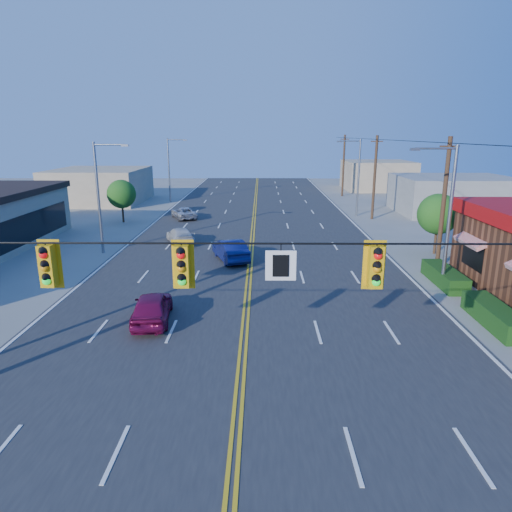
{
  "coord_description": "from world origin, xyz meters",
  "views": [
    {
      "loc": [
        0.71,
        -10.64,
        8.55
      ],
      "look_at": [
        0.46,
        12.96,
        2.2
      ],
      "focal_mm": 32.0,
      "sensor_mm": 36.0,
      "label": 1
    }
  ],
  "objects_px": {
    "signal_span": "(227,287)",
    "car_silver": "(184,213)",
    "car_blue": "(230,251)",
    "car_magenta": "(152,308)",
    "car_white": "(180,236)"
  },
  "relations": [
    {
      "from": "signal_span",
      "to": "car_silver",
      "type": "relative_size",
      "value": 5.7
    },
    {
      "from": "car_blue",
      "to": "car_silver",
      "type": "bearing_deg",
      "value": -89.12
    },
    {
      "from": "car_blue",
      "to": "car_silver",
      "type": "relative_size",
      "value": 1.05
    },
    {
      "from": "car_magenta",
      "to": "signal_span",
      "type": "bearing_deg",
      "value": 108.8
    },
    {
      "from": "car_magenta",
      "to": "car_silver",
      "type": "distance_m",
      "value": 26.84
    },
    {
      "from": "car_white",
      "to": "car_silver",
      "type": "distance_m",
      "value": 10.98
    },
    {
      "from": "car_blue",
      "to": "car_white",
      "type": "height_order",
      "value": "car_blue"
    },
    {
      "from": "car_blue",
      "to": "signal_span",
      "type": "bearing_deg",
      "value": 74.37
    },
    {
      "from": "car_magenta",
      "to": "car_blue",
      "type": "bearing_deg",
      "value": -111.41
    },
    {
      "from": "signal_span",
      "to": "car_blue",
      "type": "height_order",
      "value": "signal_span"
    },
    {
      "from": "signal_span",
      "to": "car_magenta",
      "type": "bearing_deg",
      "value": 114.83
    },
    {
      "from": "signal_span",
      "to": "car_magenta",
      "type": "xyz_separation_m",
      "value": [
        -4.22,
        9.12,
        -4.18
      ]
    },
    {
      "from": "car_magenta",
      "to": "car_white",
      "type": "relative_size",
      "value": 0.97
    },
    {
      "from": "signal_span",
      "to": "car_silver",
      "type": "height_order",
      "value": "signal_span"
    },
    {
      "from": "car_white",
      "to": "signal_span",
      "type": "bearing_deg",
      "value": 81.74
    }
  ]
}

